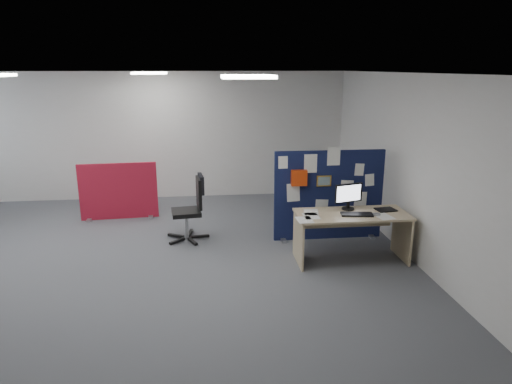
{
  "coord_description": "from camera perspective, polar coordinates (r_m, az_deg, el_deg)",
  "views": [
    {
      "loc": [
        1.5,
        -6.38,
        2.78
      ],
      "look_at": [
        2.21,
        0.06,
        1.0
      ],
      "focal_mm": 32.0,
      "sensor_mm": 36.0,
      "label": 1
    }
  ],
  "objects": [
    {
      "name": "keyboard",
      "position": [
        6.69,
        12.49,
        -2.74
      ],
      "size": [
        0.47,
        0.24,
        0.02
      ],
      "primitive_type": "cube",
      "rotation": [
        0.0,
        0.0,
        -0.15
      ],
      "color": "black",
      "rests_on": "main_desk"
    },
    {
      "name": "wall_right",
      "position": [
        7.19,
        18.51,
        3.1
      ],
      "size": [
        0.02,
        7.0,
        2.7
      ],
      "primitive_type": "cube",
      "color": "silver",
      "rests_on": "floor"
    },
    {
      "name": "desk_papers",
      "position": [
        6.57,
        8.94,
        -2.99
      ],
      "size": [
        1.4,
        0.65,
        0.0
      ],
      "color": "white",
      "rests_on": "main_desk"
    },
    {
      "name": "office_chair",
      "position": [
        7.54,
        -7.93,
        -1.51
      ],
      "size": [
        0.7,
        0.71,
        1.08
      ],
      "rotation": [
        0.0,
        0.0,
        0.13
      ],
      "color": "black",
      "rests_on": "floor"
    },
    {
      "name": "floor",
      "position": [
        7.12,
        -18.15,
        -8.44
      ],
      "size": [
        9.0,
        9.0,
        0.0
      ],
      "primitive_type": "plane",
      "color": "#55585D",
      "rests_on": "ground"
    },
    {
      "name": "monitor_main",
      "position": [
        6.87,
        11.51,
        -0.39
      ],
      "size": [
        0.44,
        0.19,
        0.39
      ],
      "rotation": [
        0.0,
        0.0,
        0.28
      ],
      "color": "black",
      "rests_on": "main_desk"
    },
    {
      "name": "ceiling_lights",
      "position": [
        7.14,
        -16.21,
        13.9
      ],
      "size": [
        4.1,
        4.1,
        0.04
      ],
      "color": "white",
      "rests_on": "ceiling"
    },
    {
      "name": "red_divider",
      "position": [
        8.92,
        -16.8,
        0.02
      ],
      "size": [
        1.42,
        0.3,
        1.07
      ],
      "rotation": [
        0.0,
        0.0,
        0.07
      ],
      "color": "#A4152B",
      "rests_on": "floor"
    },
    {
      "name": "ceiling",
      "position": [
        6.55,
        -20.15,
        13.77
      ],
      "size": [
        9.0,
        7.0,
        0.02
      ],
      "primitive_type": "cube",
      "color": "white",
      "rests_on": "wall_back"
    },
    {
      "name": "mouse",
      "position": [
        6.75,
        14.8,
        -2.7
      ],
      "size": [
        0.1,
        0.07,
        0.03
      ],
      "primitive_type": "cube",
      "rotation": [
        0.0,
        0.0,
        0.09
      ],
      "color": "#9E9FA4",
      "rests_on": "main_desk"
    },
    {
      "name": "main_desk",
      "position": [
        6.85,
        11.75,
        -3.93
      ],
      "size": [
        1.63,
        0.72,
        0.73
      ],
      "color": "tan",
      "rests_on": "floor"
    },
    {
      "name": "navy_divider",
      "position": [
        7.56,
        8.94,
        -0.36
      ],
      "size": [
        1.81,
        0.3,
        1.55
      ],
      "color": "#0F1438",
      "rests_on": "floor"
    },
    {
      "name": "paper_tray",
      "position": [
        7.03,
        15.91,
        -2.14
      ],
      "size": [
        0.31,
        0.26,
        0.01
      ],
      "primitive_type": "cube",
      "rotation": [
        0.0,
        0.0,
        0.16
      ],
      "color": "black",
      "rests_on": "main_desk"
    },
    {
      "name": "wall_back",
      "position": [
        10.09,
        -14.91,
        6.7
      ],
      "size": [
        9.0,
        0.02,
        2.7
      ],
      "primitive_type": "cube",
      "color": "silver",
      "rests_on": "floor"
    }
  ]
}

